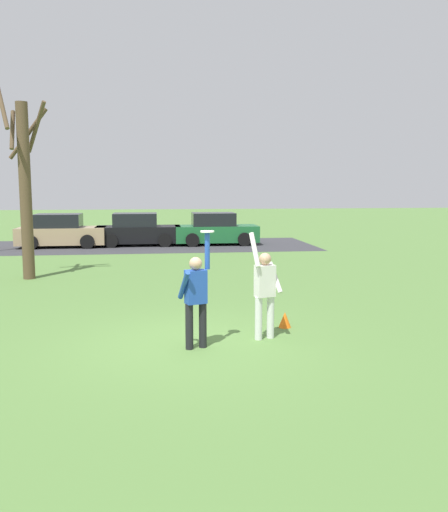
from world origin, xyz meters
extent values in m
plane|color=#567F3D|center=(0.00, 0.00, 0.00)|extent=(120.00, 120.00, 0.00)
cylinder|color=black|center=(-0.02, -0.34, 0.41)|extent=(0.14, 0.14, 0.82)
cylinder|color=black|center=(0.22, -0.26, 0.41)|extent=(0.14, 0.14, 0.82)
cube|color=#234CB2|center=(0.10, -0.30, 1.12)|extent=(0.41, 0.32, 0.60)
sphere|color=tan|center=(0.10, -0.30, 1.53)|extent=(0.23, 0.23, 0.23)
cylinder|color=#234CB2|center=(-0.11, -0.37, 1.17)|extent=(0.21, 0.48, 0.58)
cylinder|color=#234CB2|center=(0.31, -0.23, 1.75)|extent=(0.09, 0.09, 0.66)
cylinder|color=silver|center=(1.56, 0.18, 0.41)|extent=(0.14, 0.14, 0.82)
cylinder|color=silver|center=(1.31, 0.10, 0.41)|extent=(0.14, 0.14, 0.82)
cube|color=silver|center=(1.44, 0.14, 1.12)|extent=(0.41, 0.32, 0.60)
sphere|color=tan|center=(1.44, 0.14, 1.53)|extent=(0.23, 0.23, 0.23)
cylinder|color=silver|center=(1.65, 0.21, 1.17)|extent=(0.21, 0.48, 0.58)
cylinder|color=silver|center=(1.22, 0.07, 1.72)|extent=(0.18, 0.35, 0.65)
cylinder|color=white|center=(0.31, -0.23, 2.09)|extent=(0.25, 0.25, 0.02)
cube|color=tan|center=(-5.01, 16.81, 0.55)|extent=(4.11, 1.82, 0.80)
cube|color=black|center=(-5.16, 16.81, 1.27)|extent=(2.11, 1.65, 0.64)
cylinder|color=black|center=(-3.74, 17.73, 0.33)|extent=(0.66, 0.22, 0.66)
cylinder|color=black|center=(-3.74, 15.90, 0.33)|extent=(0.66, 0.22, 0.66)
cylinder|color=black|center=(-6.29, 17.72, 0.33)|extent=(0.66, 0.22, 0.66)
cylinder|color=black|center=(-6.28, 15.89, 0.33)|extent=(0.66, 0.22, 0.66)
cube|color=black|center=(-1.40, 17.08, 0.55)|extent=(4.11, 1.82, 0.80)
cube|color=black|center=(-1.55, 17.08, 1.27)|extent=(2.11, 1.65, 0.64)
cylinder|color=black|center=(-0.13, 18.00, 0.33)|extent=(0.66, 0.22, 0.66)
cylinder|color=black|center=(-0.13, 16.18, 0.33)|extent=(0.66, 0.22, 0.66)
cylinder|color=black|center=(-2.68, 17.99, 0.33)|extent=(0.66, 0.22, 0.66)
cylinder|color=black|center=(-2.67, 16.17, 0.33)|extent=(0.66, 0.22, 0.66)
cube|color=#1E6633|center=(2.45, 16.99, 0.55)|extent=(4.11, 1.82, 0.80)
cube|color=black|center=(2.30, 16.99, 1.27)|extent=(2.11, 1.65, 0.64)
cylinder|color=black|center=(3.72, 17.90, 0.33)|extent=(0.66, 0.22, 0.66)
cylinder|color=black|center=(3.72, 16.08, 0.33)|extent=(0.66, 0.22, 0.66)
cylinder|color=black|center=(1.17, 17.89, 0.33)|extent=(0.66, 0.22, 0.66)
cylinder|color=black|center=(1.18, 16.07, 0.33)|extent=(0.66, 0.22, 0.66)
cube|color=#38383D|center=(-1.27, 16.82, 0.00)|extent=(16.80, 6.40, 0.01)
cylinder|color=brown|center=(-4.55, 7.70, 2.72)|extent=(0.36, 0.36, 5.43)
cylinder|color=brown|center=(-4.52, 8.29, 4.54)|extent=(1.28, 0.20, 1.62)
cylinder|color=brown|center=(-5.07, 7.43, 5.42)|extent=(0.72, 1.19, 1.82)
cylinder|color=brown|center=(-4.20, 8.03, 4.71)|extent=(0.82, 0.85, 1.53)
cylinder|color=brown|center=(-4.84, 7.68, 4.59)|extent=(0.19, 0.71, 1.23)
cone|color=orange|center=(2.02, 0.90, 0.16)|extent=(0.26, 0.26, 0.32)
camera|label=1|loc=(-0.60, -9.65, 2.88)|focal=37.76mm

